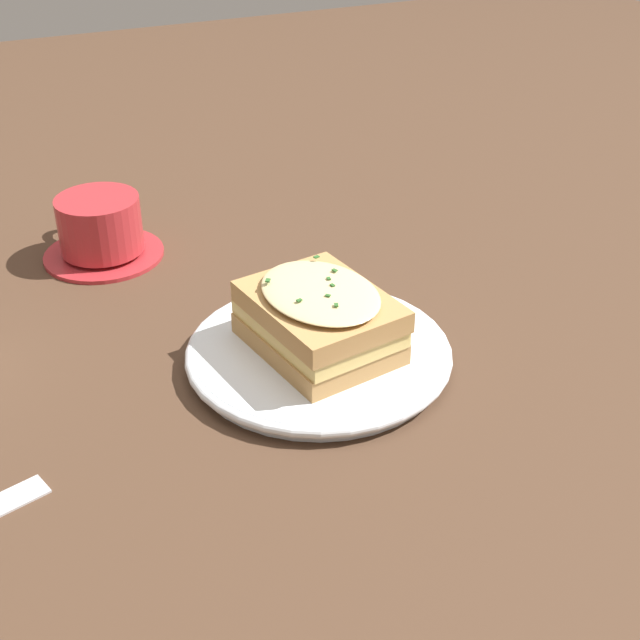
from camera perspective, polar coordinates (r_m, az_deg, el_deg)
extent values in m
plane|color=#473021|center=(0.77, -0.28, -2.50)|extent=(2.40, 2.40, 0.00)
cylinder|color=white|center=(0.76, 0.00, -2.23)|extent=(0.21, 0.21, 0.02)
torus|color=white|center=(0.76, 0.00, -2.03)|extent=(0.23, 0.23, 0.01)
cube|color=#B2844C|center=(0.75, 0.00, -1.13)|extent=(0.14, 0.12, 0.02)
cube|color=#E0C16B|center=(0.74, 0.00, -0.07)|extent=(0.14, 0.12, 0.01)
cube|color=#B2844C|center=(0.73, -0.27, 0.83)|extent=(0.14, 0.12, 0.02)
ellipsoid|color=beige|center=(0.72, -0.27, 1.74)|extent=(0.13, 0.11, 0.01)
cube|color=#2D6028|center=(0.71, 0.71, 1.63)|extent=(0.00, 0.00, 0.00)
cube|color=#2D6028|center=(0.77, -0.23, 4.06)|extent=(0.00, 0.01, 0.00)
cube|color=#2D6028|center=(0.70, 1.37, 1.05)|extent=(0.01, 0.00, 0.00)
cube|color=#2D6028|center=(0.73, -3.36, 2.55)|extent=(0.01, 0.01, 0.00)
cube|color=#2D6028|center=(0.75, 0.94, 3.20)|extent=(0.01, 0.00, 0.00)
cube|color=#2D6028|center=(0.70, -1.34, 1.28)|extent=(0.00, 0.00, 0.00)
cube|color=#2D6028|center=(0.72, 0.80, 2.25)|extent=(0.00, 0.00, 0.00)
cube|color=#2D6028|center=(0.73, 0.71, 2.52)|extent=(0.00, 0.00, 0.00)
cylinder|color=#AD282D|center=(0.96, -13.67, 4.22)|extent=(0.12, 0.12, 0.01)
cylinder|color=#AD282D|center=(0.94, -13.91, 5.98)|extent=(0.09, 0.09, 0.06)
cylinder|color=#381E0F|center=(0.94, -14.08, 7.18)|extent=(0.07, 0.07, 0.00)
torus|color=#AD282D|center=(0.99, -14.68, 7.17)|extent=(0.04, 0.01, 0.04)
cube|color=#333335|center=(0.67, -19.30, -10.37)|extent=(0.01, 0.04, 0.00)
cube|color=#333335|center=(0.67, -19.10, -10.63)|extent=(0.01, 0.04, 0.00)
cube|color=#333335|center=(0.66, -18.90, -10.88)|extent=(0.01, 0.04, 0.00)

